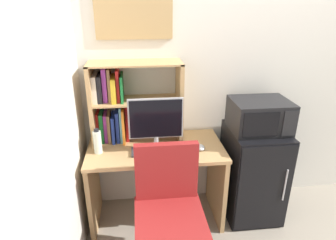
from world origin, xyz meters
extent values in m
cube|color=silver|center=(0.40, 0.02, 1.30)|extent=(6.40, 0.04, 2.60)
cube|color=tan|center=(-0.99, -0.30, 0.72)|extent=(1.13, 0.60, 0.03)
cube|color=tan|center=(-1.53, -0.30, 0.35)|extent=(0.04, 0.54, 0.71)
cube|color=tan|center=(-0.44, -0.30, 0.35)|extent=(0.04, 0.54, 0.71)
cube|color=tan|center=(-1.49, -0.14, 1.07)|extent=(0.03, 0.29, 0.68)
cube|color=tan|center=(-0.77, -0.14, 1.07)|extent=(0.03, 0.29, 0.68)
cube|color=tan|center=(-1.13, -0.14, 1.41)|extent=(0.75, 0.29, 0.01)
cube|color=tan|center=(-1.13, -0.14, 1.09)|extent=(0.69, 0.29, 0.01)
cube|color=#B21E1E|center=(-1.46, -0.11, 0.86)|extent=(0.02, 0.16, 0.26)
cube|color=#197233|center=(-1.43, -0.11, 0.86)|extent=(0.03, 0.18, 0.26)
cube|color=purple|center=(-1.40, -0.11, 0.86)|extent=(0.03, 0.17, 0.25)
cube|color=brown|center=(-1.37, -0.12, 0.86)|extent=(0.03, 0.19, 0.25)
cube|color=navy|center=(-1.34, -0.12, 0.85)|extent=(0.03, 0.21, 0.23)
cube|color=navy|center=(-1.30, -0.11, 0.87)|extent=(0.03, 0.19, 0.27)
cube|color=teal|center=(-1.27, -0.12, 0.89)|extent=(0.02, 0.20, 0.32)
cube|color=orange|center=(-1.25, -0.13, 0.89)|extent=(0.02, 0.24, 0.30)
cube|color=#B21E1E|center=(-1.22, -0.11, 0.89)|extent=(0.03, 0.16, 0.31)
cube|color=silver|center=(-1.46, -0.12, 1.21)|extent=(0.04, 0.22, 0.22)
cube|color=black|center=(-1.42, -0.12, 1.21)|extent=(0.03, 0.21, 0.22)
cube|color=purple|center=(-1.38, -0.11, 1.24)|extent=(0.03, 0.19, 0.27)
cube|color=brown|center=(-1.34, -0.11, 1.24)|extent=(0.02, 0.19, 0.27)
cube|color=gold|center=(-1.31, -0.13, 1.20)|extent=(0.04, 0.23, 0.20)
cube|color=#B21E1E|center=(-1.27, -0.12, 1.23)|extent=(0.02, 0.20, 0.26)
cube|color=#197233|center=(-1.24, -0.13, 1.21)|extent=(0.02, 0.23, 0.21)
cylinder|color=#B7B7BC|center=(-0.99, -0.37, 0.74)|extent=(0.18, 0.18, 0.02)
cylinder|color=#B7B7BC|center=(-0.99, -0.37, 0.81)|extent=(0.04, 0.04, 0.12)
cube|color=#B7B7BC|center=(-0.99, -0.37, 1.02)|extent=(0.43, 0.01, 0.33)
cube|color=black|center=(-0.99, -0.37, 1.02)|extent=(0.40, 0.02, 0.30)
cube|color=#333338|center=(-0.96, -0.39, 0.75)|extent=(0.45, 0.15, 0.02)
ellipsoid|color=silver|center=(-0.62, -0.38, 0.75)|extent=(0.06, 0.10, 0.04)
cylinder|color=silver|center=(-1.45, -0.35, 0.83)|extent=(0.07, 0.07, 0.19)
cylinder|color=black|center=(-1.45, -0.35, 0.93)|extent=(0.04, 0.04, 0.02)
cube|color=black|center=(-0.11, -0.29, 0.42)|extent=(0.47, 0.53, 0.84)
cube|color=black|center=(-0.11, -0.56, 0.42)|extent=(0.46, 0.01, 0.81)
cylinder|color=#B2B2B7|center=(0.05, -0.57, 0.46)|extent=(0.01, 0.01, 0.29)
cube|color=black|center=(-0.11, -0.29, 0.97)|extent=(0.47, 0.37, 0.26)
cube|color=black|center=(-0.18, -0.48, 0.97)|extent=(0.28, 0.01, 0.20)
cube|color=black|center=(0.06, -0.48, 0.97)|extent=(0.11, 0.01, 0.21)
cube|color=maroon|center=(-0.94, -0.89, 0.48)|extent=(0.48, 0.48, 0.07)
cube|color=maroon|center=(-0.94, -0.68, 0.74)|extent=(0.45, 0.06, 0.44)
cube|color=tan|center=(-1.12, -0.01, 1.85)|extent=(0.61, 0.02, 0.55)
camera|label=1|loc=(-1.12, -2.45, 1.88)|focal=31.17mm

